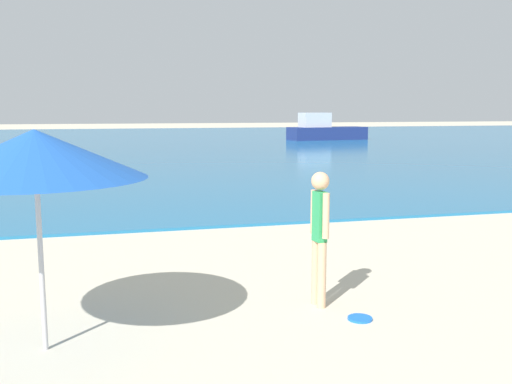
# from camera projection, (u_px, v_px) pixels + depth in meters

# --- Properties ---
(water) EXTENTS (160.00, 60.00, 0.06)m
(water) POSITION_uv_depth(u_px,v_px,m) (135.00, 143.00, 39.88)
(water) COLOR #1E6B9E
(water) RESTS_ON ground
(person_standing) EXTENTS (0.21, 0.37, 1.62)m
(person_standing) POSITION_uv_depth(u_px,v_px,m) (320.00, 231.00, 6.66)
(person_standing) COLOR #DDAD84
(person_standing) RESTS_ON ground
(frisbee) EXTENTS (0.27, 0.27, 0.03)m
(frisbee) POSITION_uv_depth(u_px,v_px,m) (360.00, 318.00, 6.34)
(frisbee) COLOR blue
(frisbee) RESTS_ON ground
(boat_far) EXTENTS (6.19, 2.62, 2.04)m
(boat_far) POSITION_uv_depth(u_px,v_px,m) (324.00, 130.00, 43.00)
(boat_far) COLOR navy
(boat_far) RESTS_ON water
(beach_umbrella) EXTENTS (2.07, 2.07, 2.15)m
(beach_umbrella) POSITION_uv_depth(u_px,v_px,m) (35.00, 154.00, 5.28)
(beach_umbrella) COLOR #B7B7BC
(beach_umbrella) RESTS_ON ground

